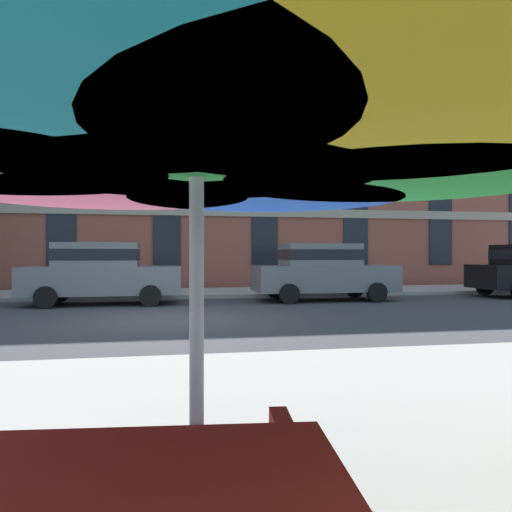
# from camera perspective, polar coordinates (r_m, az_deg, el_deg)

# --- Properties ---
(ground_plane) EXTENTS (120.00, 120.00, 0.00)m
(ground_plane) POSITION_cam_1_polar(r_m,az_deg,el_deg) (11.10, -10.08, -7.29)
(ground_plane) COLOR #38383A
(sidewalk_far) EXTENTS (56.00, 3.60, 0.12)m
(sidewalk_far) POSITION_cam_1_polar(r_m,az_deg,el_deg) (17.86, -10.30, -4.28)
(sidewalk_far) COLOR #9E998E
(sidewalk_far) RESTS_ON ground
(apartment_building) EXTENTS (36.14, 12.08, 19.20)m
(apartment_building) POSITION_cam_1_polar(r_m,az_deg,el_deg) (27.25, -10.42, 17.57)
(apartment_building) COLOR #934C3D
(apartment_building) RESTS_ON ground
(sedan_gray) EXTENTS (4.40, 1.98, 1.78)m
(sedan_gray) POSITION_cam_1_polar(r_m,az_deg,el_deg) (14.83, -17.59, -1.74)
(sedan_gray) COLOR slate
(sedan_gray) RESTS_ON ground
(sedan_gray_midblock) EXTENTS (4.40, 1.98, 1.78)m
(sedan_gray_midblock) POSITION_cam_1_polar(r_m,az_deg,el_deg) (15.51, 7.76, -1.65)
(sedan_gray_midblock) COLOR slate
(sedan_gray_midblock) RESTS_ON ground
(patio_umbrella) EXTENTS (3.36, 3.12, 2.24)m
(patio_umbrella) POSITION_cam_1_polar(r_m,az_deg,el_deg) (2.08, -6.93, 14.79)
(patio_umbrella) COLOR silver
(patio_umbrella) RESTS_ON ground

